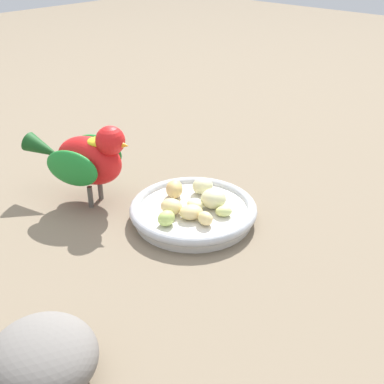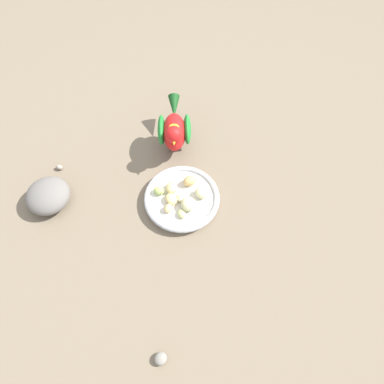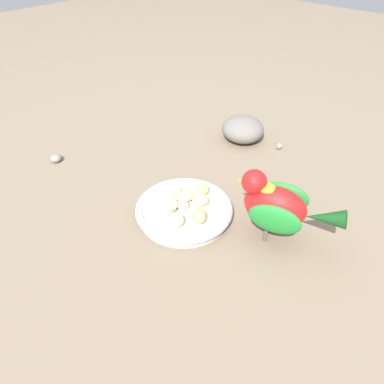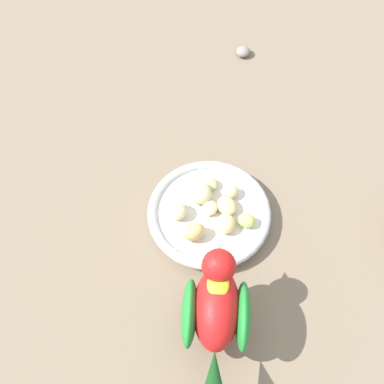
% 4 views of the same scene
% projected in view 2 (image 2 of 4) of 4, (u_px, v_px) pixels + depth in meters
% --- Properties ---
extents(ground_plane, '(4.00, 4.00, 0.00)m').
position_uv_depth(ground_plane, '(187.00, 195.00, 0.90)').
color(ground_plane, '#756651').
extents(feeding_bowl, '(0.19, 0.19, 0.03)m').
position_uv_depth(feeding_bowl, '(182.00, 199.00, 0.88)').
color(feeding_bowl, beige).
rests_on(feeding_bowl, ground_plane).
extents(apple_piece_0, '(0.04, 0.04, 0.03)m').
position_uv_depth(apple_piece_0, '(201.00, 193.00, 0.86)').
color(apple_piece_0, beige).
rests_on(apple_piece_0, feeding_bowl).
extents(apple_piece_1, '(0.04, 0.04, 0.02)m').
position_uv_depth(apple_piece_1, '(171.00, 188.00, 0.87)').
color(apple_piece_1, '#E5C67F').
rests_on(apple_piece_1, feeding_bowl).
extents(apple_piece_2, '(0.04, 0.04, 0.02)m').
position_uv_depth(apple_piece_2, '(171.00, 199.00, 0.86)').
color(apple_piece_2, '#E5C67F').
rests_on(apple_piece_2, feeding_bowl).
extents(apple_piece_3, '(0.05, 0.05, 0.03)m').
position_uv_depth(apple_piece_3, '(189.00, 204.00, 0.85)').
color(apple_piece_3, beige).
rests_on(apple_piece_3, feeding_bowl).
extents(apple_piece_4, '(0.03, 0.02, 0.02)m').
position_uv_depth(apple_piece_4, '(182.00, 197.00, 0.86)').
color(apple_piece_4, beige).
rests_on(apple_piece_4, feeding_bowl).
extents(apple_piece_5, '(0.03, 0.03, 0.01)m').
position_uv_depth(apple_piece_5, '(182.00, 214.00, 0.84)').
color(apple_piece_5, '#C6D17A').
rests_on(apple_piece_5, feeding_bowl).
extents(apple_piece_6, '(0.04, 0.04, 0.03)m').
position_uv_depth(apple_piece_6, '(191.00, 181.00, 0.88)').
color(apple_piece_6, tan).
rests_on(apple_piece_6, feeding_bowl).
extents(apple_piece_7, '(0.02, 0.03, 0.02)m').
position_uv_depth(apple_piece_7, '(159.00, 191.00, 0.87)').
color(apple_piece_7, '#B2CC66').
rests_on(apple_piece_7, feeding_bowl).
extents(apple_piece_8, '(0.03, 0.02, 0.02)m').
position_uv_depth(apple_piece_8, '(168.00, 208.00, 0.85)').
color(apple_piece_8, '#E5C67F').
rests_on(apple_piece_8, feeding_bowl).
extents(parrot, '(0.19, 0.11, 0.14)m').
position_uv_depth(parrot, '(174.00, 130.00, 0.91)').
color(parrot, '#59544C').
rests_on(parrot, ground_plane).
extents(rock_large, '(0.15, 0.15, 0.06)m').
position_uv_depth(rock_large, '(48.00, 196.00, 0.86)').
color(rock_large, slate).
rests_on(rock_large, ground_plane).
extents(pebble_0, '(0.02, 0.02, 0.02)m').
position_uv_depth(pebble_0, '(59.00, 167.00, 0.93)').
color(pebble_0, gray).
rests_on(pebble_0, ground_plane).
extents(pebble_1, '(0.04, 0.04, 0.02)m').
position_uv_depth(pebble_1, '(161.00, 359.00, 0.70)').
color(pebble_1, gray).
rests_on(pebble_1, ground_plane).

